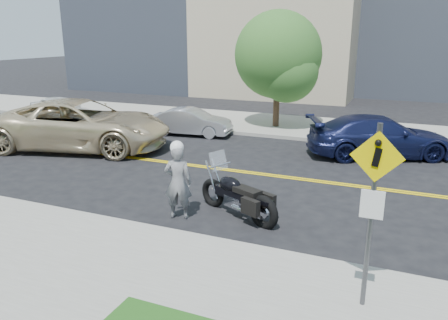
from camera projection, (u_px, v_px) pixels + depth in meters
name	position (u px, v px, depth m)	size (l,w,h in m)	color
ground_plane	(249.00, 173.00, 14.30)	(120.00, 120.00, 0.00)	black
sidewalk_near	(105.00, 290.00, 7.64)	(60.00, 5.00, 0.15)	#9E9B91
sidewalk_far	(302.00, 127.00, 20.91)	(60.00, 5.00, 0.15)	#9E9B91
pedestrian_sign	(373.00, 200.00, 6.60)	(0.78, 0.08, 3.00)	#4C4C51
motorcyclist	(178.00, 180.00, 10.54)	(0.77, 0.61, 1.96)	silver
motorcycle	(238.00, 187.00, 10.72)	(2.50, 0.76, 1.52)	black
suv	(81.00, 125.00, 17.04)	(3.19, 6.92, 1.92)	beige
parked_car_white	(62.00, 110.00, 22.07)	(1.58, 3.93, 1.34)	white
parked_car_silver	(191.00, 122.00, 19.44)	(1.26, 3.61, 1.19)	#ADAEB5
parked_car_blue	(379.00, 136.00, 16.02)	(2.11, 5.19, 1.51)	#181E48
tree_far_a	(278.00, 55.00, 19.88)	(3.98, 3.98, 5.44)	#382619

